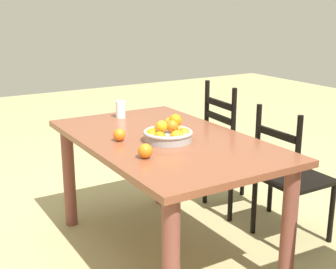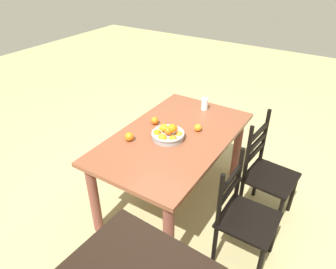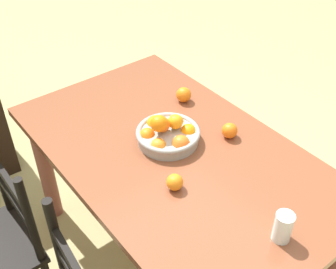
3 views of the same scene
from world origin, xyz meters
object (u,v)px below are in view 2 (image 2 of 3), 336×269
chair_by_cabinet (244,218)px  drinking_glass (204,104)px  chair_near_window (266,173)px  orange_loose_2 (198,128)px  orange_loose_0 (129,137)px  fruit_bowl (168,134)px  orange_loose_1 (155,121)px  dining_table (174,147)px

chair_by_cabinet → drinking_glass: (-0.89, -0.81, 0.40)m
drinking_glass → chair_near_window: bearing=69.2°
chair_near_window → orange_loose_2: chair_near_window is taller
orange_loose_0 → orange_loose_2: 0.64m
fruit_bowl → orange_loose_0: (0.21, -0.27, -0.01)m
chair_near_window → orange_loose_1: chair_near_window is taller
orange_loose_0 → dining_table: bearing=134.7°
orange_loose_0 → orange_loose_1: size_ratio=1.06×
fruit_bowl → orange_loose_0: size_ratio=3.77×
chair_near_window → fruit_bowl: bearing=120.2°
orange_loose_2 → drinking_glass: size_ratio=0.57×
chair_near_window → orange_loose_0: 1.29m
orange_loose_1 → drinking_glass: bearing=153.9°
orange_loose_1 → orange_loose_2: bearing=104.1°
chair_by_cabinet → fruit_bowl: 0.93m
chair_near_window → drinking_glass: 0.93m
drinking_glass → orange_loose_2: bearing=19.0°
chair_near_window → orange_loose_1: (0.23, -1.06, 0.34)m
dining_table → orange_loose_1: (-0.08, -0.26, 0.17)m
orange_loose_1 → drinking_glass: size_ratio=0.60×
orange_loose_2 → fruit_bowl: bearing=-32.6°
orange_loose_0 → orange_loose_1: bearing=176.5°
chair_by_cabinet → chair_near_window: bearing=1.5°
chair_by_cabinet → fruit_bowl: size_ratio=3.13×
chair_by_cabinet → fruit_bowl: bearing=76.6°
chair_near_window → drinking_glass: chair_near_window is taller
chair_near_window → fruit_bowl: size_ratio=3.39×
chair_near_window → orange_loose_2: (0.13, -0.65, 0.34)m
fruit_bowl → orange_loose_1: 0.29m
dining_table → orange_loose_0: bearing=-45.3°
orange_loose_0 → orange_loose_2: size_ratio=1.12×
dining_table → orange_loose_0: (0.28, -0.29, 0.17)m
orange_loose_1 → chair_near_window: bearing=102.2°
chair_by_cabinet → drinking_glass: bearing=42.9°
dining_table → fruit_bowl: fruit_bowl is taller
fruit_bowl → orange_loose_0: fruit_bowl is taller
chair_by_cabinet → orange_loose_1: bearing=72.2°
dining_table → orange_loose_1: size_ratio=21.30×
orange_loose_0 → drinking_glass: size_ratio=0.64×
chair_near_window → orange_loose_2: bearing=106.1°
orange_loose_2 → chair_by_cabinet: bearing=55.0°
dining_table → orange_loose_2: size_ratio=22.51×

